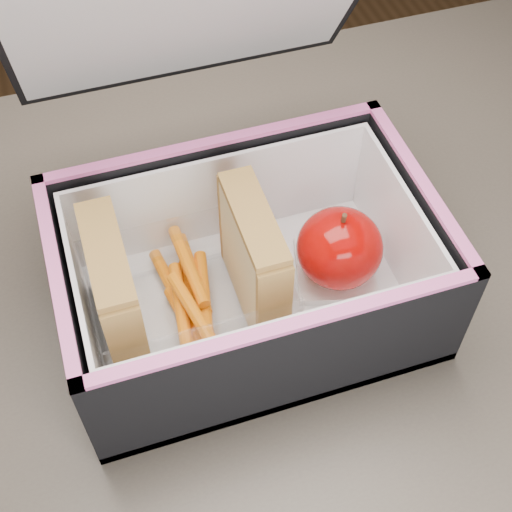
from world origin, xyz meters
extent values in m
cube|color=brown|center=(0.00, 0.00, 0.73)|extent=(1.20, 0.80, 0.03)
cube|color=black|center=(-0.06, 0.18, 0.95)|extent=(0.31, 0.11, 0.17)
cube|color=#D0B681|center=(-0.18, 0.02, 0.82)|extent=(0.01, 0.10, 0.11)
cube|color=#D66D73|center=(-0.18, 0.02, 0.82)|extent=(0.01, 0.10, 0.10)
cube|color=#D0B681|center=(-0.17, 0.02, 0.82)|extent=(0.01, 0.10, 0.11)
cube|color=olive|center=(-0.18, 0.02, 0.88)|extent=(0.03, 0.10, 0.01)
cube|color=#D0B681|center=(-0.07, 0.02, 0.82)|extent=(0.01, 0.10, 0.11)
cube|color=#D66D73|center=(-0.06, 0.02, 0.82)|extent=(0.01, 0.10, 0.10)
cube|color=#D0B681|center=(-0.05, 0.02, 0.82)|extent=(0.01, 0.10, 0.11)
cube|color=olive|center=(-0.06, 0.02, 0.88)|extent=(0.03, 0.10, 0.01)
cylinder|color=#E06000|center=(-0.12, 0.03, 0.77)|extent=(0.03, 0.09, 0.01)
cylinder|color=#E06000|center=(-0.13, 0.02, 0.78)|extent=(0.02, 0.09, 0.01)
cylinder|color=#E06000|center=(-0.12, 0.00, 0.80)|extent=(0.03, 0.09, 0.01)
cylinder|color=#E06000|center=(-0.12, 0.01, 0.77)|extent=(0.03, 0.09, 0.01)
cylinder|color=#E06000|center=(-0.10, 0.03, 0.78)|extent=(0.03, 0.09, 0.01)
cylinder|color=#E06000|center=(-0.11, 0.05, 0.80)|extent=(0.02, 0.09, 0.01)
cylinder|color=#E06000|center=(-0.13, 0.05, 0.77)|extent=(0.02, 0.09, 0.01)
cylinder|color=#E06000|center=(-0.11, 0.05, 0.78)|extent=(0.01, 0.09, 0.01)
cube|color=white|center=(0.02, 0.03, 0.77)|extent=(0.09, 0.09, 0.01)
ellipsoid|color=#920501|center=(0.02, 0.02, 0.81)|extent=(0.10, 0.10, 0.07)
cylinder|color=#432918|center=(0.02, 0.02, 0.85)|extent=(0.01, 0.01, 0.01)
camera|label=1|loc=(-0.17, -0.33, 1.30)|focal=50.00mm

